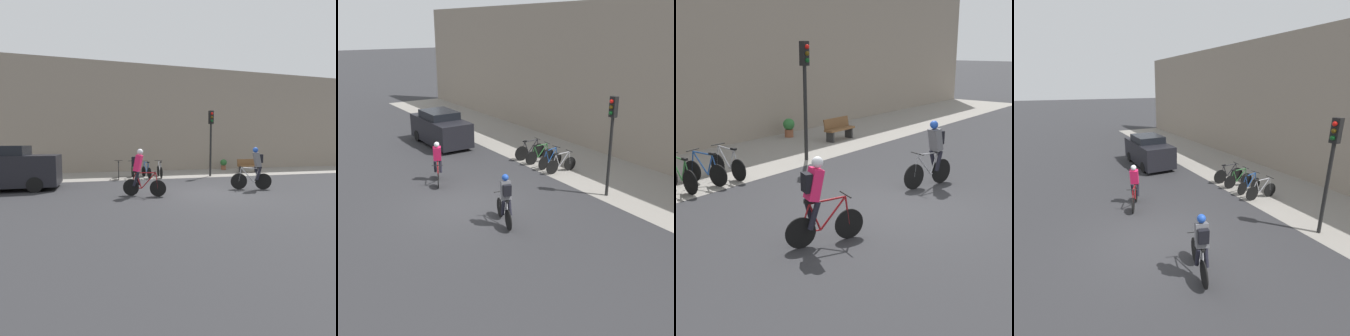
# 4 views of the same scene
# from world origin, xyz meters

# --- Properties ---
(ground) EXTENTS (200.00, 200.00, 0.00)m
(ground) POSITION_xyz_m (0.00, 0.00, 0.00)
(ground) COLOR #2B2B2D
(kerb_strip) EXTENTS (44.00, 4.50, 0.01)m
(kerb_strip) POSITION_xyz_m (0.00, 6.75, 0.00)
(kerb_strip) COLOR gray
(kerb_strip) RESTS_ON ground
(cyclist_pink) EXTENTS (1.51, 0.76, 1.75)m
(cyclist_pink) POSITION_xyz_m (-2.79, 0.20, 0.95)
(cyclist_pink) COLOR black
(cyclist_pink) RESTS_ON ground
(cyclist_grey) EXTENTS (1.64, 0.62, 1.78)m
(cyclist_grey) POSITION_xyz_m (2.14, 0.34, 0.95)
(cyclist_grey) COLOR black
(cyclist_grey) RESTS_ON ground
(parked_bike_1) EXTENTS (0.46, 1.61, 0.96)m
(parked_bike_1) POSITION_xyz_m (-2.42, 5.28, 0.39)
(parked_bike_1) COLOR black
(parked_bike_1) RESTS_ON ground
(parked_bike_2) EXTENTS (0.46, 1.55, 0.94)m
(parked_bike_2) POSITION_xyz_m (-1.64, 5.28, 0.38)
(parked_bike_2) COLOR black
(parked_bike_2) RESTS_ON ground
(parked_bike_3) EXTENTS (0.46, 1.63, 0.95)m
(parked_bike_3) POSITION_xyz_m (-0.86, 5.28, 0.39)
(parked_bike_3) COLOR black
(parked_bike_3) RESTS_ON ground
(traffic_light_pole) EXTENTS (0.26, 0.30, 3.84)m
(traffic_light_pole) POSITION_xyz_m (2.16, 5.00, 2.65)
(traffic_light_pole) COLOR black
(traffic_light_pole) RESTS_ON ground
(bench) EXTENTS (1.50, 0.44, 0.89)m
(bench) POSITION_xyz_m (5.48, 6.27, 0.46)
(bench) COLOR brown
(bench) RESTS_ON ground
(potted_plant) EXTENTS (0.48, 0.48, 0.78)m
(potted_plant) POSITION_xyz_m (4.66, 8.27, 0.44)
(potted_plant) COLOR brown
(potted_plant) RESTS_ON ground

